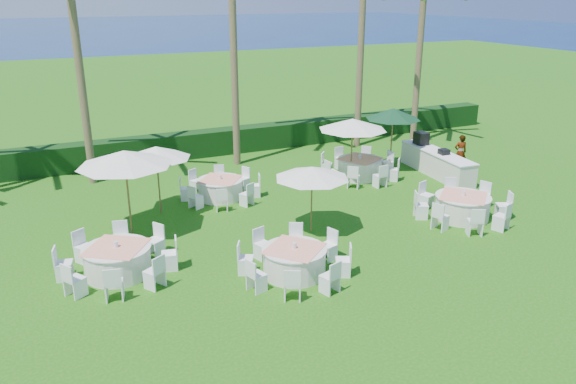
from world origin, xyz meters
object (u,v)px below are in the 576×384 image
(banquet_table_e, at_px, (220,188))
(umbrella_a, at_px, (124,158))
(banquet_table_a, at_px, (118,260))
(umbrella_green, at_px, (393,114))
(staff_person, at_px, (460,152))
(banquet_table_f, at_px, (360,167))
(umbrella_d, at_px, (353,124))
(umbrella_c, at_px, (156,152))
(umbrella_b, at_px, (312,172))
(buffet_table, at_px, (436,162))
(banquet_table_c, at_px, (462,206))
(banquet_table_b, at_px, (294,260))

(banquet_table_e, distance_m, umbrella_a, 4.75)
(banquet_table_a, distance_m, umbrella_green, 13.84)
(banquet_table_a, height_order, staff_person, staff_person)
(staff_person, bearing_deg, umbrella_green, -7.56)
(umbrella_a, bearing_deg, umbrella_green, 10.95)
(banquet_table_f, height_order, umbrella_a, umbrella_a)
(banquet_table_a, distance_m, banquet_table_e, 6.58)
(banquet_table_a, distance_m, umbrella_d, 11.40)
(umbrella_c, bearing_deg, umbrella_d, 2.12)
(umbrella_a, height_order, staff_person, umbrella_a)
(banquet_table_e, bearing_deg, staff_person, -5.02)
(staff_person, bearing_deg, umbrella_b, 37.44)
(umbrella_c, distance_m, buffet_table, 12.10)
(banquet_table_a, relative_size, umbrella_a, 1.10)
(umbrella_b, relative_size, staff_person, 1.55)
(staff_person, bearing_deg, banquet_table_c, 67.34)
(umbrella_d, height_order, umbrella_green, umbrella_green)
(umbrella_a, bearing_deg, banquet_table_b, -53.12)
(umbrella_a, height_order, umbrella_green, umbrella_a)
(umbrella_b, height_order, buffet_table, umbrella_b)
(umbrella_c, bearing_deg, banquet_table_b, -69.31)
(umbrella_b, bearing_deg, banquet_table_e, 111.94)
(banquet_table_a, relative_size, banquet_table_b, 1.06)
(banquet_table_f, xyz_separation_m, umbrella_d, (-0.55, -0.19, 1.98))
(banquet_table_c, xyz_separation_m, buffet_table, (2.44, 4.46, 0.11))
(banquet_table_f, distance_m, umbrella_green, 2.83)
(banquet_table_c, bearing_deg, staff_person, 49.86)
(umbrella_a, xyz_separation_m, umbrella_d, (9.44, 1.70, -0.16))
(buffet_table, bearing_deg, umbrella_a, -176.27)
(buffet_table, bearing_deg, banquet_table_c, -118.67)
(banquet_table_b, height_order, banquet_table_f, banquet_table_f)
(umbrella_b, xyz_separation_m, umbrella_c, (-4.19, 3.76, 0.21))
(buffet_table, bearing_deg, banquet_table_a, -165.62)
(umbrella_a, relative_size, buffet_table, 0.67)
(umbrella_b, bearing_deg, banquet_table_f, 43.21)
(staff_person, bearing_deg, umbrella_c, 15.69)
(staff_person, bearing_deg, buffet_table, 22.09)
(umbrella_a, bearing_deg, banquet_table_f, 10.67)
(umbrella_a, relative_size, umbrella_c, 1.23)
(banquet_table_f, bearing_deg, umbrella_b, -136.79)
(umbrella_d, bearing_deg, banquet_table_b, -131.42)
(umbrella_green, bearing_deg, umbrella_b, -143.87)
(umbrella_c, height_order, umbrella_green, umbrella_green)
(banquet_table_a, bearing_deg, banquet_table_f, 23.13)
(banquet_table_a, relative_size, umbrella_d, 1.17)
(umbrella_b, xyz_separation_m, buffet_table, (7.78, 3.23, -1.50))
(umbrella_b, distance_m, umbrella_d, 5.69)
(umbrella_green, bearing_deg, staff_person, -25.04)
(umbrella_b, distance_m, umbrella_green, 7.91)
(banquet_table_e, xyz_separation_m, umbrella_c, (-2.46, -0.54, 1.86))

